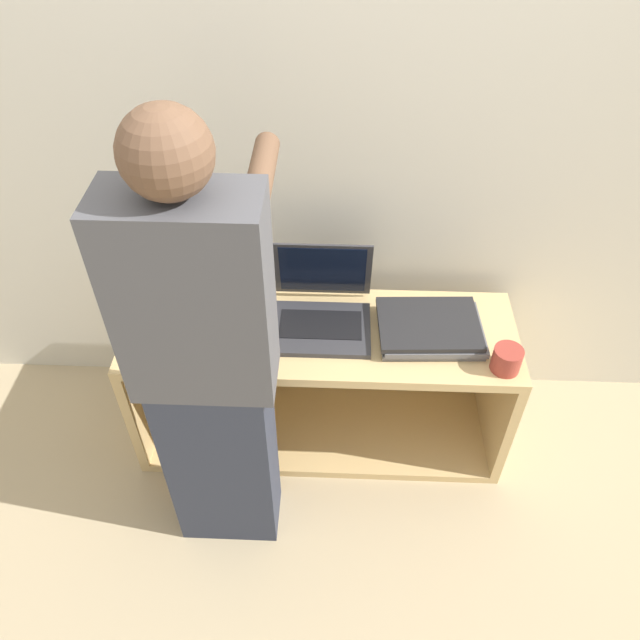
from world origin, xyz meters
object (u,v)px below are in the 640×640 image
(laptop_stack_right, at_px, (430,328))
(person, at_px, (208,371))
(mug, at_px, (507,359))
(laptop_stack_left, at_px, (214,321))
(laptop_open, at_px, (321,309))

(laptop_stack_right, distance_m, person, 0.82)
(person, xyz_separation_m, mug, (0.93, 0.24, -0.17))
(laptop_stack_left, bearing_deg, laptop_stack_right, -0.43)
(laptop_open, bearing_deg, person, -124.68)
(laptop_stack_right, bearing_deg, laptop_stack_left, 179.57)
(laptop_stack_left, height_order, mug, mug)
(laptop_open, bearing_deg, mug, -18.44)
(laptop_stack_right, relative_size, person, 0.24)
(mug, bearing_deg, laptop_open, 161.56)
(person, relative_size, mug, 16.30)
(laptop_stack_left, distance_m, laptop_stack_right, 0.76)
(laptop_stack_left, height_order, laptop_stack_right, same)
(laptop_open, relative_size, person, 0.22)
(laptop_stack_right, bearing_deg, person, -150.54)
(laptop_open, xyz_separation_m, mug, (0.62, -0.21, -0.01))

